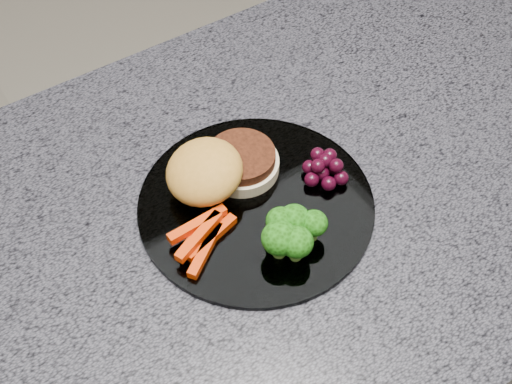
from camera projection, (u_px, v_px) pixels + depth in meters
countertop at (225, 232)px, 0.79m from camera, size 1.20×0.60×0.04m
plate at (256, 205)px, 0.78m from camera, size 0.26×0.26×0.01m
burger at (218, 171)px, 0.78m from camera, size 0.14×0.10×0.05m
carrot_sticks at (202, 236)px, 0.74m from camera, size 0.08×0.07×0.02m
broccoli at (291, 231)px, 0.73m from camera, size 0.07×0.06×0.05m
grape_bunch at (325, 168)px, 0.79m from camera, size 0.05×0.05×0.03m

